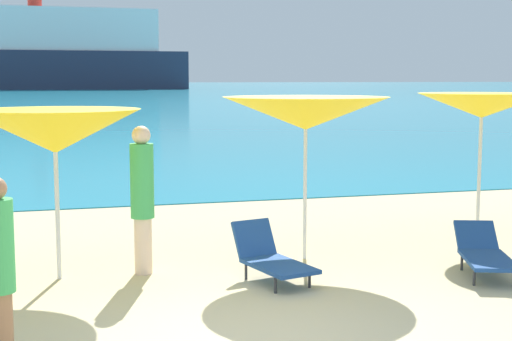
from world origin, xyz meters
name	(u,v)px	position (x,y,z in m)	size (l,w,h in m)	color
ground_plane	(134,198)	(0.00, 10.00, -0.15)	(50.00, 100.00, 0.30)	beige
ocean_water	(49,87)	(0.00, 228.04, 0.01)	(650.00, 440.00, 0.02)	teal
umbrella_3	(55,131)	(-1.73, 2.92, 1.85)	(2.15, 2.15, 2.12)	silver
umbrella_4	(306,113)	(1.57, 3.07, 2.02)	(2.39, 2.39, 2.25)	silver
umbrella_5	(482,106)	(4.68, 3.71, 2.07)	(2.11, 2.11, 2.27)	silver
lounge_chair_0	(484,253)	(3.50, 1.66, 0.29)	(1.00, 1.56, 0.57)	#1E478C
lounge_chair_2	(271,257)	(0.79, 2.11, 0.30)	(0.84, 1.35, 0.69)	#1E478C
beachgoer_2	(142,194)	(-0.68, 2.89, 1.03)	(0.30, 0.30, 1.90)	beige
cruise_ship	(67,54)	(3.58, 167.11, 7.91)	(52.92, 9.16, 20.83)	#262D47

